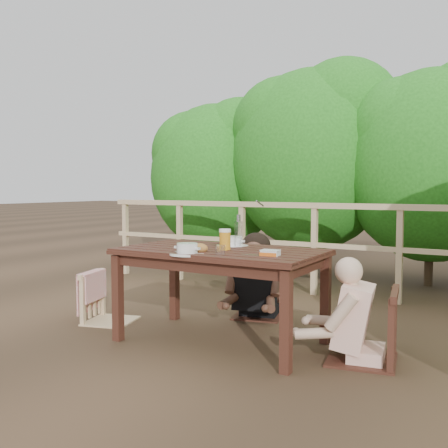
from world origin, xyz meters
The scene contains 16 objects.
ground centered at (0.00, 0.00, 0.00)m, with size 60.00×60.00×0.00m, color #4E3824.
table centered at (0.00, 0.00, 0.35)m, with size 1.51×0.85×0.70m, color #361A12.
chair_left centered at (-1.13, 0.01, 0.41)m, with size 0.41×0.41×0.83m, color tan.
chair_far centered at (-0.10, 0.84, 0.43)m, with size 0.43×0.43×0.87m, color #361A12.
chair_right centered at (1.05, 0.12, 0.47)m, with size 0.47×0.47×0.94m, color #361A12.
woman centered at (-0.10, 0.86, 0.59)m, with size 0.48×0.59×1.18m, color black, non-canonical shape.
diner_right centered at (1.08, 0.12, 0.58)m, with size 0.47×0.58×1.16m, color beige, non-canonical shape.
railing centered at (0.00, 2.00, 0.51)m, with size 5.60×0.10×1.01m, color tan.
hedge_row centered at (0.40, 3.20, 1.90)m, with size 6.60×1.60×3.80m, color #216818, non-canonical shape.
soup_near centered at (-0.08, -0.33, 0.74)m, with size 0.25×0.25×0.08m, color white.
soup_far centered at (-0.04, 0.25, 0.74)m, with size 0.26×0.26×0.09m, color white.
bread_roll centered at (-0.06, -0.20, 0.74)m, with size 0.12×0.09×0.07m, color #B0752E.
beer_glass centered at (0.05, -0.02, 0.78)m, with size 0.09×0.09×0.17m, color orange.
bottle centered at (0.05, 0.19, 0.83)m, with size 0.06×0.06×0.27m, color silver.
tumbler centered at (0.17, -0.29, 0.74)m, with size 0.07×0.07×0.08m, color silver.
butter_tub centered at (0.49, -0.16, 0.73)m, with size 0.13×0.09×0.05m, color silver.
Camera 1 is at (1.97, -3.30, 1.18)m, focal length 41.14 mm.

